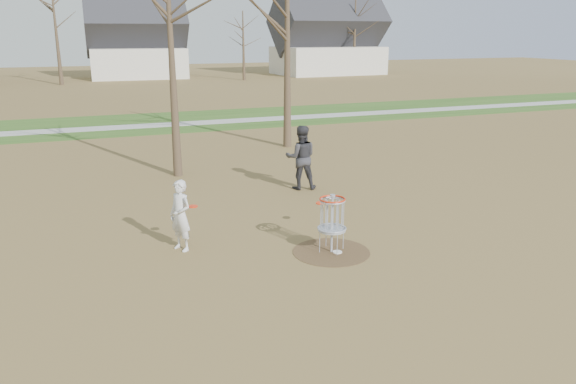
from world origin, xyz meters
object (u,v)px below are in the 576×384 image
object	(u,v)px
player_throwing	(301,157)
disc_grounded	(337,252)
player_standing	(180,216)
disc_golf_basket	(332,215)

from	to	relation	value
player_throwing	disc_grounded	bearing A→B (deg)	93.41
player_throwing	player_standing	bearing A→B (deg)	57.38
player_standing	disc_grounded	world-z (taller)	player_standing
disc_grounded	player_throwing	bearing A→B (deg)	76.45
player_standing	player_throwing	distance (m)	6.07
player_standing	disc_grounded	size ratio (longest dim) A/B	7.62
disc_grounded	disc_golf_basket	bearing A→B (deg)	140.84
player_throwing	disc_grounded	size ratio (longest dim) A/B	9.40
player_throwing	disc_grounded	xyz separation A→B (m)	(-1.31, -5.42, -1.01)
player_standing	disc_golf_basket	xyz separation A→B (m)	(3.20, -1.40, 0.08)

